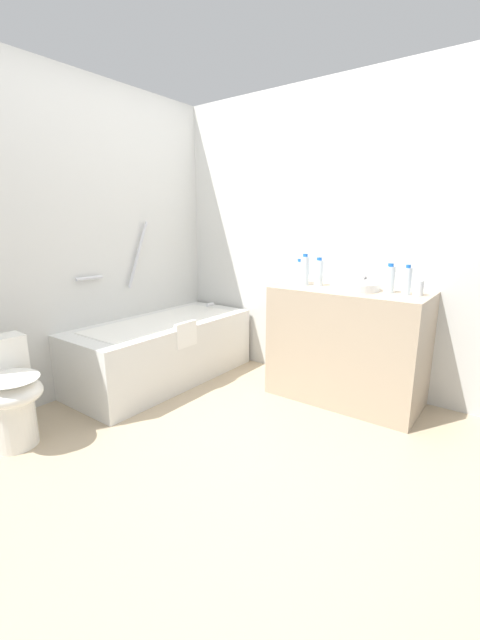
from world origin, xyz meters
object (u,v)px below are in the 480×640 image
(water_bottle_2, at_px, (407,281))
(water_bottle_3, at_px, (390,279))
(bathtub, at_px, (163,348))
(sink_faucet, at_px, (365,282))
(toilet, at_px, (7,393))
(water_bottle_1, at_px, (300,272))
(drinking_glass_0, at_px, (418,288))
(water_bottle_0, at_px, (319,273))
(water_bottle_4, at_px, (305,270))
(sink_basin, at_px, (355,286))

(water_bottle_2, height_order, water_bottle_3, water_bottle_3)
(bathtub, bearing_deg, sink_faucet, -62.01)
(toilet, relative_size, water_bottle_1, 3.38)
(water_bottle_1, distance_m, water_bottle_2, 0.82)
(water_bottle_1, height_order, drinking_glass_0, water_bottle_1)
(water_bottle_0, bearing_deg, sink_faucet, -59.29)
(water_bottle_0, distance_m, water_bottle_3, 0.53)
(sink_faucet, distance_m, water_bottle_4, 0.46)
(sink_faucet, xyz_separation_m, water_bottle_1, (-0.16, 0.47, 0.05))
(water_bottle_3, bearing_deg, toilet, 138.63)
(sink_faucet, height_order, water_bottle_2, water_bottle_2)
(water_bottle_1, bearing_deg, sink_basin, -94.83)
(water_bottle_4, bearing_deg, sink_faucet, -61.78)
(water_bottle_2, bearing_deg, sink_basin, 93.82)
(sink_basin, distance_m, sink_faucet, 0.20)
(sink_basin, relative_size, water_bottle_1, 1.79)
(water_bottle_1, relative_size, water_bottle_2, 0.97)
(water_bottle_1, bearing_deg, toilet, 153.44)
(water_bottle_2, height_order, drinking_glass_0, water_bottle_2)
(bathtub, xyz_separation_m, toilet, (-1.28, -0.03, 0.05))
(sink_basin, xyz_separation_m, water_bottle_1, (0.04, 0.47, 0.06))
(toilet, height_order, water_bottle_1, water_bottle_1)
(water_bottle_1, xyz_separation_m, water_bottle_4, (-0.05, -0.07, 0.02))
(water_bottle_0, height_order, water_bottle_4, water_bottle_4)
(toilet, relative_size, sink_faucet, 4.34)
(bathtub, height_order, drinking_glass_0, bathtub)
(water_bottle_0, xyz_separation_m, water_bottle_3, (0.00, -0.53, -0.01))
(sink_faucet, bearing_deg, bathtub, 117.99)
(bathtub, distance_m, sink_basin, 1.66)
(toilet, height_order, water_bottle_4, water_bottle_4)
(drinking_glass_0, bearing_deg, water_bottle_1, 89.62)
(water_bottle_1, height_order, water_bottle_2, water_bottle_2)
(water_bottle_1, xyz_separation_m, water_bottle_2, (-0.02, -0.82, 0.00))
(sink_faucet, distance_m, drinking_glass_0, 0.46)
(water_bottle_0, distance_m, water_bottle_4, 0.11)
(water_bottle_0, relative_size, water_bottle_4, 0.90)
(water_bottle_0, xyz_separation_m, drinking_glass_0, (0.01, -0.72, -0.05))
(water_bottle_0, relative_size, water_bottle_2, 1.07)
(water_bottle_3, bearing_deg, water_bottle_2, -91.87)
(water_bottle_4, distance_m, drinking_glass_0, 0.83)
(bathtub, xyz_separation_m, water_bottle_2, (0.59, -1.79, 0.67))
(water_bottle_3, bearing_deg, sink_faucet, 53.06)
(bathtub, bearing_deg, toilet, -178.60)
(sink_faucet, bearing_deg, water_bottle_4, 118.22)
(toilet, xyz_separation_m, water_bottle_4, (1.83, -1.01, 0.64))
(water_bottle_2, relative_size, water_bottle_4, 0.83)
(sink_faucet, bearing_deg, water_bottle_1, 109.25)
(sink_faucet, distance_m, water_bottle_0, 0.35)
(bathtub, distance_m, sink_faucet, 1.74)
(bathtub, xyz_separation_m, water_bottle_4, (0.55, -1.04, 0.69))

